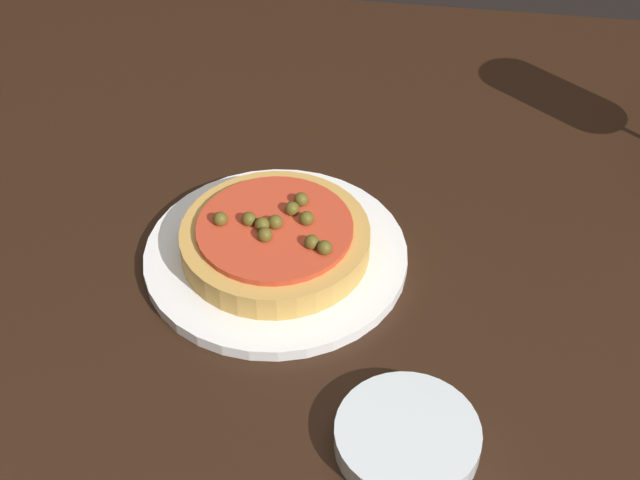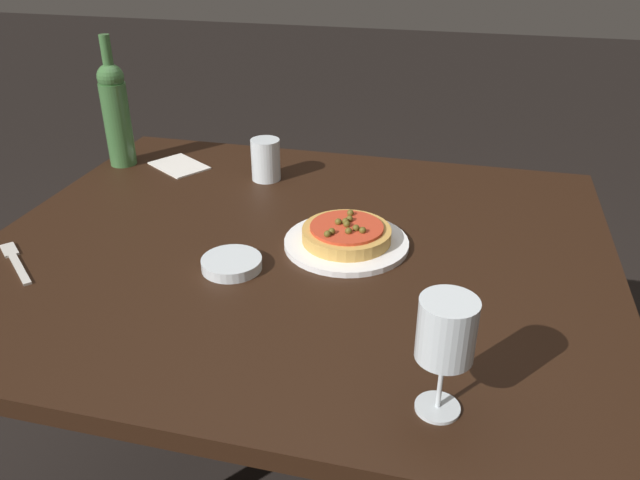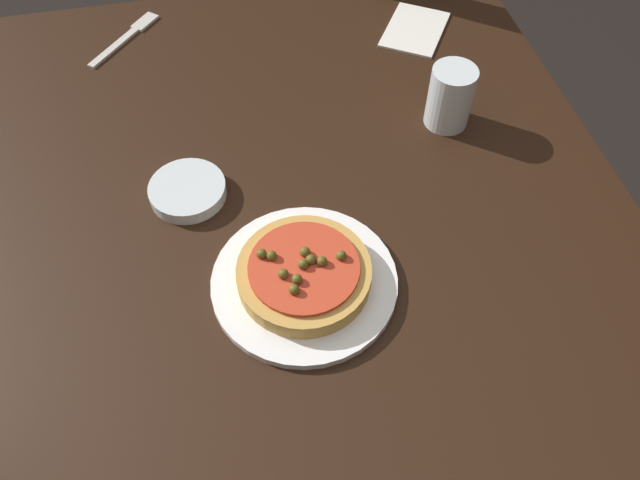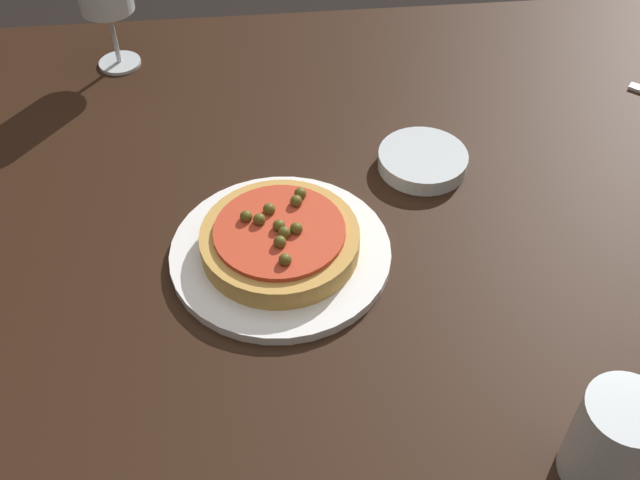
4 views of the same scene
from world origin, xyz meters
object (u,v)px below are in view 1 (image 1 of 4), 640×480
at_px(pizza, 275,239).
at_px(side_bowl, 407,438).
at_px(dining_table, 281,402).
at_px(dinner_plate, 276,256).

distance_m(pizza, side_bowl, 0.24).
distance_m(dining_table, dinner_plate, 0.14).
distance_m(dining_table, side_bowl, 0.18).
bearing_deg(dining_table, dinner_plate, 11.07).
xyz_separation_m(pizza, side_bowl, (-0.19, -0.14, -0.02)).
bearing_deg(dining_table, pizza, 10.99).
bearing_deg(dinner_plate, dining_table, -168.93).
xyz_separation_m(dinner_plate, pizza, (-0.00, -0.00, 0.02)).
bearing_deg(side_bowl, dinner_plate, 36.03).
height_order(pizza, side_bowl, pizza).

